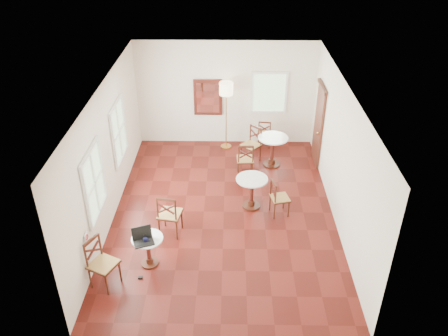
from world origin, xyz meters
name	(u,v)px	position (x,y,z in m)	size (l,w,h in m)	color
ground	(224,212)	(0.00, 0.00, 0.00)	(7.00, 7.00, 0.00)	#51130E
room_shell	(221,133)	(-0.06, 0.27, 1.89)	(5.02, 7.02, 3.01)	white
cafe_table_near	(148,248)	(-1.44, -1.74, 0.40)	(0.61, 0.61, 0.65)	#441D11
cafe_table_mid	(252,189)	(0.64, 0.22, 0.48)	(0.73, 0.73, 0.77)	#441D11
cafe_table_back	(272,148)	(1.26, 2.15, 0.52)	(0.79, 0.79, 0.84)	#441D11
chair_near_a	(170,214)	(-1.13, -0.79, 0.51)	(0.55, 0.55, 1.02)	#441D11
chair_near_b	(102,263)	(-2.19, -2.30, 0.51)	(0.63, 0.63, 1.02)	#441D11
chair_mid_a	(245,159)	(0.52, 1.61, 0.47)	(0.46, 0.46, 0.95)	#441D11
chair_mid_b	(279,198)	(1.24, -0.05, 0.44)	(0.49, 0.49, 0.88)	#441D11
chair_back_a	(264,133)	(1.11, 3.21, 0.42)	(0.43, 0.43, 0.85)	#441D11
chair_back_b	(252,145)	(0.71, 2.38, 0.49)	(0.64, 0.64, 0.99)	#441D11
floor_lamp	(226,93)	(0.01, 3.15, 1.66)	(0.38, 0.38, 1.96)	#BF8C3F
laptop	(143,238)	(-1.50, -1.83, 0.72)	(0.46, 0.43, 0.27)	black
mouse	(146,239)	(-1.46, -1.79, 0.67)	(0.10, 0.06, 0.04)	black
navy_mug	(145,240)	(-1.45, -1.86, 0.70)	(0.12, 0.08, 0.09)	black
water_glass	(145,236)	(-1.48, -1.75, 0.70)	(0.06, 0.06, 0.10)	white
power_adapter	(140,278)	(-1.56, -2.16, 0.02)	(0.09, 0.05, 0.04)	black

